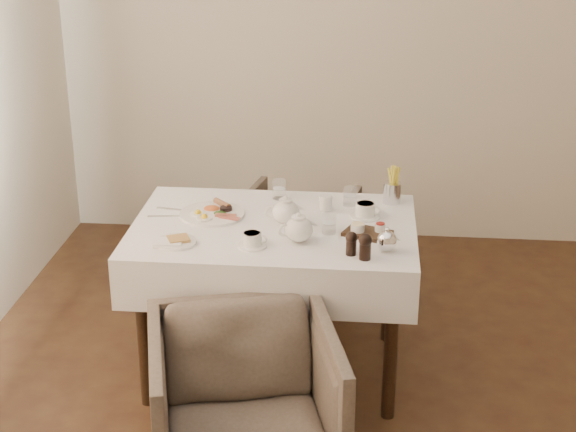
# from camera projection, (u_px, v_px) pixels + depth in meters

# --- Properties ---
(table) EXTENTS (1.28, 0.88, 0.75)m
(table) POSITION_uv_depth(u_px,v_px,m) (274.00, 248.00, 4.02)
(table) COLOR black
(table) RESTS_ON ground
(armchair_near) EXTENTS (0.86, 0.88, 0.66)m
(armchair_near) POSITION_uv_depth(u_px,v_px,m) (245.00, 406.00, 3.40)
(armchair_near) COLOR #4B4337
(armchair_near) RESTS_ON ground
(armchair_far) EXTENTS (0.72, 0.73, 0.57)m
(armchair_far) POSITION_uv_depth(u_px,v_px,m) (297.00, 242.00, 4.96)
(armchair_far) COLOR #4B4337
(armchair_far) RESTS_ON ground
(breakfast_plate) EXTENTS (0.30, 0.30, 0.04)m
(breakfast_plate) POSITION_uv_depth(u_px,v_px,m) (213.00, 213.00, 4.09)
(breakfast_plate) COLOR white
(breakfast_plate) RESTS_ON table
(side_plate) EXTENTS (0.18, 0.18, 0.02)m
(side_plate) POSITION_uv_depth(u_px,v_px,m) (174.00, 242.00, 3.79)
(side_plate) COLOR white
(side_plate) RESTS_ON table
(teapot_centre) EXTENTS (0.19, 0.16, 0.14)m
(teapot_centre) POSITION_uv_depth(u_px,v_px,m) (286.00, 210.00, 3.96)
(teapot_centre) COLOR white
(teapot_centre) RESTS_ON table
(teapot_front) EXTENTS (0.21, 0.19, 0.14)m
(teapot_front) POSITION_uv_depth(u_px,v_px,m) (299.00, 227.00, 3.78)
(teapot_front) COLOR white
(teapot_front) RESTS_ON table
(creamer) EXTENTS (0.08, 0.08, 0.07)m
(creamer) POSITION_uv_depth(u_px,v_px,m) (326.00, 203.00, 4.13)
(creamer) COLOR white
(creamer) RESTS_ON table
(teacup_near) EXTENTS (0.13, 0.13, 0.06)m
(teacup_near) POSITION_uv_depth(u_px,v_px,m) (252.00, 240.00, 3.75)
(teacup_near) COLOR white
(teacup_near) RESTS_ON table
(teacup_far) EXTENTS (0.14, 0.14, 0.07)m
(teacup_far) POSITION_uv_depth(u_px,v_px,m) (365.00, 211.00, 4.05)
(teacup_far) COLOR white
(teacup_far) RESTS_ON table
(glass_left) EXTENTS (0.07, 0.07, 0.09)m
(glass_left) POSITION_uv_depth(u_px,v_px,m) (279.00, 189.00, 4.27)
(glass_left) COLOR silver
(glass_left) RESTS_ON table
(glass_mid) EXTENTS (0.07, 0.07, 0.09)m
(glass_mid) POSITION_uv_depth(u_px,v_px,m) (329.00, 223.00, 3.88)
(glass_mid) COLOR silver
(glass_mid) RESTS_ON table
(glass_right) EXTENTS (0.08, 0.08, 0.09)m
(glass_right) POSITION_uv_depth(u_px,v_px,m) (350.00, 196.00, 4.19)
(glass_right) COLOR silver
(glass_right) RESTS_ON table
(condiment_board) EXTENTS (0.23, 0.20, 0.05)m
(condiment_board) POSITION_uv_depth(u_px,v_px,m) (367.00, 232.00, 3.87)
(condiment_board) COLOR black
(condiment_board) RESTS_ON table
(pepper_mill_left) EXTENTS (0.06, 0.06, 0.10)m
(pepper_mill_left) POSITION_uv_depth(u_px,v_px,m) (351.00, 243.00, 3.66)
(pepper_mill_left) COLOR black
(pepper_mill_left) RESTS_ON table
(pepper_mill_right) EXTENTS (0.07, 0.07, 0.12)m
(pepper_mill_right) POSITION_uv_depth(u_px,v_px,m) (365.00, 246.00, 3.62)
(pepper_mill_right) COLOR black
(pepper_mill_right) RESTS_ON table
(silver_pot) EXTENTS (0.13, 0.12, 0.11)m
(silver_pot) POSITION_uv_depth(u_px,v_px,m) (387.00, 239.00, 3.69)
(silver_pot) COLOR white
(silver_pot) RESTS_ON table
(fries_cup) EXTENTS (0.09, 0.09, 0.18)m
(fries_cup) POSITION_uv_depth(u_px,v_px,m) (392.00, 187.00, 4.21)
(fries_cup) COLOR silver
(fries_cup) RESTS_ON table
(cutlery_fork) EXTENTS (0.20, 0.05, 0.00)m
(cutlery_fork) POSITION_uv_depth(u_px,v_px,m) (177.00, 210.00, 4.14)
(cutlery_fork) COLOR silver
(cutlery_fork) RESTS_ON table
(cutlery_knife) EXTENTS (0.18, 0.03, 0.00)m
(cutlery_knife) POSITION_uv_depth(u_px,v_px,m) (166.00, 216.00, 4.07)
(cutlery_knife) COLOR silver
(cutlery_knife) RESTS_ON table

